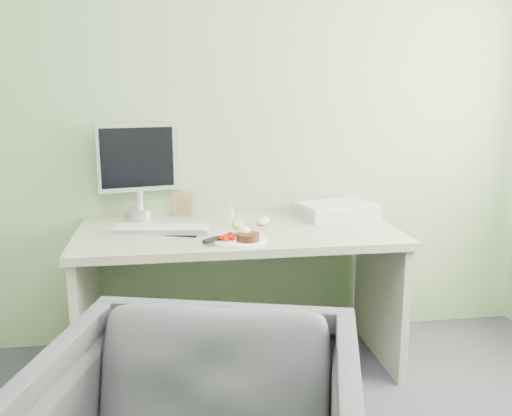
{
  "coord_description": "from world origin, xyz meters",
  "views": [
    {
      "loc": [
        -0.33,
        -1.13,
        1.44
      ],
      "look_at": [
        0.07,
        1.5,
        0.86
      ],
      "focal_mm": 40.0,
      "sensor_mm": 36.0,
      "label": 1
    }
  ],
  "objects": [
    {
      "name": "monitor",
      "position": [
        -0.49,
        1.94,
        1.02
      ],
      "size": [
        0.43,
        0.15,
        0.52
      ],
      "rotation": [
        0.0,
        0.0,
        0.21
      ],
      "color": "silver",
      "rests_on": "desk"
    },
    {
      "name": "desk",
      "position": [
        0.0,
        1.62,
        0.55
      ],
      "size": [
        1.6,
        0.75,
        0.73
      ],
      "color": "#AB9F8F",
      "rests_on": "floor"
    },
    {
      "name": "plate",
      "position": [
        -0.02,
        1.4,
        0.74
      ],
      "size": [
        0.26,
        0.26,
        0.01
      ],
      "primitive_type": "cylinder",
      "color": "white",
      "rests_on": "desk"
    },
    {
      "name": "steak_knife",
      "position": [
        -0.12,
        1.38,
        0.76
      ],
      "size": [
        0.2,
        0.2,
        0.02
      ],
      "rotation": [
        0.0,
        0.0,
        0.77
      ],
      "color": "silver",
      "rests_on": "plate"
    },
    {
      "name": "eyedrop_bottle",
      "position": [
        -0.01,
        1.87,
        0.77
      ],
      "size": [
        0.03,
        0.03,
        0.08
      ],
      "color": "white",
      "rests_on": "desk"
    },
    {
      "name": "photo_frame",
      "position": [
        -0.27,
        1.96,
        0.8
      ],
      "size": [
        0.11,
        0.04,
        0.14
      ],
      "primitive_type": "cube",
      "rotation": [
        0.0,
        0.0,
        -0.26
      ],
      "color": "#AB8B4F",
      "rests_on": "desk"
    },
    {
      "name": "computer_mouse",
      "position": [
        0.14,
        1.71,
        0.75
      ],
      "size": [
        0.09,
        0.13,
        0.04
      ],
      "primitive_type": "ellipsoid",
      "rotation": [
        0.0,
        0.0,
        -0.32
      ],
      "color": "white",
      "rests_on": "desk"
    },
    {
      "name": "mousepad",
      "position": [
        -0.29,
        1.63,
        0.73
      ],
      "size": [
        0.28,
        0.27,
        0.0
      ],
      "primitive_type": "cube",
      "rotation": [
        0.0,
        0.0,
        -0.36
      ],
      "color": "black",
      "rests_on": "desk"
    },
    {
      "name": "potato_pile",
      "position": [
        0.0,
        1.44,
        0.78
      ],
      "size": [
        0.14,
        0.12,
        0.07
      ],
      "primitive_type": "ellipsoid",
      "rotation": [
        0.0,
        0.0,
        -0.27
      ],
      "color": "#A3884F",
      "rests_on": "plate"
    },
    {
      "name": "wall_back",
      "position": [
        0.0,
        2.0,
        1.35
      ],
      "size": [
        3.5,
        0.0,
        3.5
      ],
      "primitive_type": "plane",
      "rotation": [
        1.57,
        0.0,
        0.0
      ],
      "color": "gray",
      "rests_on": "floor"
    },
    {
      "name": "scanner",
      "position": [
        0.57,
        1.84,
        0.76
      ],
      "size": [
        0.47,
        0.37,
        0.06
      ],
      "primitive_type": "cube",
      "rotation": [
        0.0,
        0.0,
        0.24
      ],
      "color": "#A5A8AB",
      "rests_on": "desk"
    },
    {
      "name": "carrot_heap",
      "position": [
        -0.08,
        1.39,
        0.77
      ],
      "size": [
        0.07,
        0.06,
        0.04
      ],
      "primitive_type": "cube",
      "rotation": [
        0.0,
        0.0,
        0.11
      ],
      "color": "red",
      "rests_on": "plate"
    },
    {
      "name": "keyboard",
      "position": [
        -0.38,
        1.63,
        0.75
      ],
      "size": [
        0.49,
        0.21,
        0.02
      ],
      "primitive_type": "cube",
      "rotation": [
        0.0,
        0.0,
        -0.15
      ],
      "color": "white",
      "rests_on": "desk"
    },
    {
      "name": "steak",
      "position": [
        0.01,
        1.36,
        0.76
      ],
      "size": [
        0.11,
        0.11,
        0.03
      ],
      "primitive_type": "cylinder",
      "rotation": [
        0.0,
        0.0,
        -0.0
      ],
      "color": "black",
      "rests_on": "plate"
    }
  ]
}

